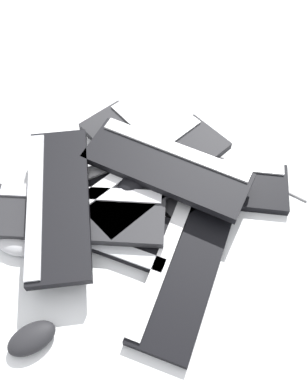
{
  "coord_description": "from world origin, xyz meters",
  "views": [
    {
      "loc": [
        0.49,
        -0.27,
        0.99
      ],
      "look_at": [
        -0.06,
        -0.03,
        0.04
      ],
      "focal_mm": 40.0,
      "sensor_mm": 36.0,
      "label": 1
    }
  ],
  "objects_px": {
    "mouse_0": "(32,338)",
    "keyboard_7": "(167,167)",
    "keyboard_1": "(207,181)",
    "keyboard_2": "(146,157)",
    "keyboard_8": "(58,202)",
    "mouse_1": "(17,243)",
    "mouse_3": "(130,164)",
    "keyboard_6": "(78,214)",
    "keyboard_5": "(156,173)",
    "keyboard_0": "(184,267)",
    "mouse_2": "(135,182)",
    "keyboard_3": "(125,180)",
    "keyboard_4": "(95,223)"
  },
  "relations": [
    {
      "from": "mouse_0",
      "to": "keyboard_7",
      "type": "bearing_deg",
      "value": 25.16
    },
    {
      "from": "keyboard_1",
      "to": "mouse_0",
      "type": "relative_size",
      "value": 4.14
    },
    {
      "from": "keyboard_2",
      "to": "keyboard_8",
      "type": "bearing_deg",
      "value": -73.84
    },
    {
      "from": "mouse_1",
      "to": "mouse_3",
      "type": "xyz_separation_m",
      "value": [
        -0.09,
        0.34,
        0.03
      ]
    },
    {
      "from": "keyboard_6",
      "to": "keyboard_5",
      "type": "bearing_deg",
      "value": 99.18
    },
    {
      "from": "keyboard_0",
      "to": "keyboard_2",
      "type": "bearing_deg",
      "value": 172.29
    },
    {
      "from": "keyboard_0",
      "to": "mouse_0",
      "type": "distance_m",
      "value": 0.38
    },
    {
      "from": "keyboard_6",
      "to": "keyboard_7",
      "type": "bearing_deg",
      "value": 95.29
    },
    {
      "from": "mouse_1",
      "to": "keyboard_0",
      "type": "bearing_deg",
      "value": -171.38
    },
    {
      "from": "mouse_2",
      "to": "keyboard_8",
      "type": "bearing_deg",
      "value": 161.33
    },
    {
      "from": "keyboard_6",
      "to": "keyboard_2",
      "type": "bearing_deg",
      "value": 116.02
    },
    {
      "from": "keyboard_0",
      "to": "keyboard_8",
      "type": "height_order",
      "value": "keyboard_8"
    },
    {
      "from": "keyboard_7",
      "to": "mouse_3",
      "type": "height_order",
      "value": "keyboard_7"
    },
    {
      "from": "keyboard_3",
      "to": "keyboard_5",
      "type": "distance_m",
      "value": 0.09
    },
    {
      "from": "keyboard_0",
      "to": "keyboard_8",
      "type": "bearing_deg",
      "value": -138.99
    },
    {
      "from": "keyboard_0",
      "to": "mouse_1",
      "type": "bearing_deg",
      "value": -122.05
    },
    {
      "from": "keyboard_3",
      "to": "keyboard_5",
      "type": "relative_size",
      "value": 0.96
    },
    {
      "from": "keyboard_3",
      "to": "keyboard_0",
      "type": "bearing_deg",
      "value": 7.41
    },
    {
      "from": "keyboard_4",
      "to": "mouse_3",
      "type": "relative_size",
      "value": 3.79
    },
    {
      "from": "mouse_3",
      "to": "keyboard_6",
      "type": "bearing_deg",
      "value": 112.24
    },
    {
      "from": "mouse_0",
      "to": "mouse_2",
      "type": "height_order",
      "value": "mouse_2"
    },
    {
      "from": "keyboard_5",
      "to": "mouse_0",
      "type": "height_order",
      "value": "keyboard_5"
    },
    {
      "from": "keyboard_0",
      "to": "mouse_1",
      "type": "distance_m",
      "value": 0.42
    },
    {
      "from": "keyboard_4",
      "to": "keyboard_5",
      "type": "bearing_deg",
      "value": 107.86
    },
    {
      "from": "keyboard_1",
      "to": "mouse_1",
      "type": "distance_m",
      "value": 0.53
    },
    {
      "from": "keyboard_5",
      "to": "keyboard_8",
      "type": "relative_size",
      "value": 1.0
    },
    {
      "from": "mouse_0",
      "to": "keyboard_0",
      "type": "bearing_deg",
      "value": -2.93
    },
    {
      "from": "keyboard_7",
      "to": "mouse_3",
      "type": "distance_m",
      "value": 0.11
    },
    {
      "from": "keyboard_7",
      "to": "keyboard_8",
      "type": "xyz_separation_m",
      "value": [
        -0.01,
        -0.3,
        0.0
      ]
    },
    {
      "from": "keyboard_2",
      "to": "mouse_2",
      "type": "xyz_separation_m",
      "value": [
        0.09,
        -0.07,
        0.04
      ]
    },
    {
      "from": "keyboard_0",
      "to": "keyboard_2",
      "type": "distance_m",
      "value": 0.35
    },
    {
      "from": "keyboard_1",
      "to": "keyboard_2",
      "type": "distance_m",
      "value": 0.19
    },
    {
      "from": "keyboard_3",
      "to": "mouse_2",
      "type": "bearing_deg",
      "value": 21.44
    },
    {
      "from": "keyboard_0",
      "to": "keyboard_3",
      "type": "xyz_separation_m",
      "value": [
        -0.3,
        -0.04,
        0.0
      ]
    },
    {
      "from": "mouse_3",
      "to": "keyboard_5",
      "type": "bearing_deg",
      "value": -137.03
    },
    {
      "from": "keyboard_3",
      "to": "keyboard_8",
      "type": "distance_m",
      "value": 0.2
    },
    {
      "from": "keyboard_0",
      "to": "keyboard_7",
      "type": "height_order",
      "value": "keyboard_7"
    },
    {
      "from": "keyboard_4",
      "to": "keyboard_2",
      "type": "bearing_deg",
      "value": 124.83
    },
    {
      "from": "keyboard_0",
      "to": "keyboard_4",
      "type": "xyz_separation_m",
      "value": [
        -0.2,
        -0.16,
        0.0
      ]
    },
    {
      "from": "keyboard_5",
      "to": "keyboard_7",
      "type": "xyz_separation_m",
      "value": [
        0.01,
        0.03,
        0.03
      ]
    },
    {
      "from": "keyboard_8",
      "to": "mouse_1",
      "type": "bearing_deg",
      "value": -72.98
    },
    {
      "from": "keyboard_4",
      "to": "mouse_2",
      "type": "relative_size",
      "value": 3.79
    },
    {
      "from": "keyboard_5",
      "to": "mouse_0",
      "type": "distance_m",
      "value": 0.51
    },
    {
      "from": "keyboard_2",
      "to": "keyboard_7",
      "type": "bearing_deg",
      "value": 13.21
    },
    {
      "from": "mouse_1",
      "to": "keyboard_4",
      "type": "bearing_deg",
      "value": -145.99
    },
    {
      "from": "keyboard_2",
      "to": "keyboard_8",
      "type": "height_order",
      "value": "keyboard_8"
    },
    {
      "from": "keyboard_3",
      "to": "keyboard_4",
      "type": "xyz_separation_m",
      "value": [
        0.1,
        -0.12,
        0.0
      ]
    },
    {
      "from": "keyboard_1",
      "to": "keyboard_5",
      "type": "distance_m",
      "value": 0.14
    },
    {
      "from": "keyboard_6",
      "to": "mouse_0",
      "type": "bearing_deg",
      "value": -38.3
    },
    {
      "from": "keyboard_4",
      "to": "mouse_1",
      "type": "distance_m",
      "value": 0.2
    }
  ]
}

